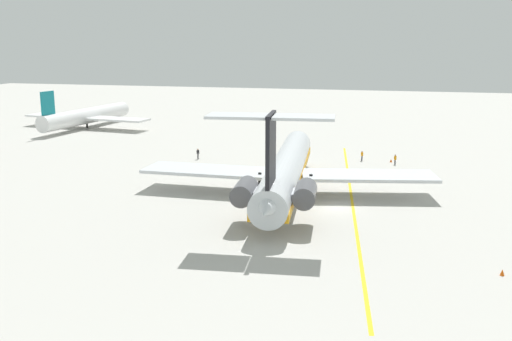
{
  "coord_description": "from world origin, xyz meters",
  "views": [
    {
      "loc": [
        -66.95,
        -6.75,
        19.59
      ],
      "look_at": [
        4.81,
        11.05,
        2.95
      ],
      "focal_mm": 40.93,
      "sensor_mm": 36.0,
      "label": 1
    }
  ],
  "objects_px": {
    "airliner_mid_right": "(89,115)",
    "ground_crew_near_tail": "(362,154)",
    "safety_cone_wingtip": "(502,272)",
    "ground_crew_near_nose": "(198,152)",
    "ground_crew_portside": "(395,158)",
    "main_jetliner": "(285,171)",
    "safety_cone_nose": "(391,161)"
  },
  "relations": [
    {
      "from": "ground_crew_near_nose",
      "to": "ground_crew_near_tail",
      "type": "relative_size",
      "value": 1.09
    },
    {
      "from": "airliner_mid_right",
      "to": "ground_crew_near_nose",
      "type": "distance_m",
      "value": 46.13
    },
    {
      "from": "airliner_mid_right",
      "to": "ground_crew_portside",
      "type": "bearing_deg",
      "value": -103.61
    },
    {
      "from": "main_jetliner",
      "to": "ground_crew_near_nose",
      "type": "distance_m",
      "value": 27.54
    },
    {
      "from": "ground_crew_near_nose",
      "to": "ground_crew_near_tail",
      "type": "distance_m",
      "value": 27.27
    },
    {
      "from": "ground_crew_portside",
      "to": "safety_cone_nose",
      "type": "relative_size",
      "value": 3.05
    },
    {
      "from": "airliner_mid_right",
      "to": "ground_crew_near_tail",
      "type": "relative_size",
      "value": 18.44
    },
    {
      "from": "airliner_mid_right",
      "to": "ground_crew_near_tail",
      "type": "distance_m",
      "value": 67.17
    },
    {
      "from": "ground_crew_near_nose",
      "to": "safety_cone_wingtip",
      "type": "xyz_separation_m",
      "value": [
        -40.5,
        -41.64,
        -0.88
      ]
    },
    {
      "from": "main_jetliner",
      "to": "airliner_mid_right",
      "type": "xyz_separation_m",
      "value": [
        48.45,
        55.08,
        -0.7
      ]
    },
    {
      "from": "main_jetliner",
      "to": "airliner_mid_right",
      "type": "distance_m",
      "value": 73.36
    },
    {
      "from": "ground_crew_near_tail",
      "to": "safety_cone_wingtip",
      "type": "distance_m",
      "value": 48.16
    },
    {
      "from": "ground_crew_near_nose",
      "to": "ground_crew_portside",
      "type": "bearing_deg",
      "value": 90.29
    },
    {
      "from": "ground_crew_near_nose",
      "to": "safety_cone_nose",
      "type": "height_order",
      "value": "ground_crew_near_nose"
    },
    {
      "from": "ground_crew_near_nose",
      "to": "safety_cone_nose",
      "type": "bearing_deg",
      "value": 93.81
    },
    {
      "from": "ground_crew_portside",
      "to": "ground_crew_near_nose",
      "type": "bearing_deg",
      "value": 73.31
    },
    {
      "from": "safety_cone_nose",
      "to": "safety_cone_wingtip",
      "type": "distance_m",
      "value": 46.94
    },
    {
      "from": "main_jetliner",
      "to": "ground_crew_portside",
      "type": "distance_m",
      "value": 27.05
    },
    {
      "from": "ground_crew_near_nose",
      "to": "safety_cone_wingtip",
      "type": "distance_m",
      "value": 58.09
    },
    {
      "from": "ground_crew_near_tail",
      "to": "safety_cone_wingtip",
      "type": "xyz_separation_m",
      "value": [
        -45.8,
        -14.88,
        -0.79
      ]
    },
    {
      "from": "main_jetliner",
      "to": "safety_cone_wingtip",
      "type": "relative_size",
      "value": 78.55
    },
    {
      "from": "ground_crew_near_tail",
      "to": "safety_cone_wingtip",
      "type": "bearing_deg",
      "value": 45.28
    },
    {
      "from": "main_jetliner",
      "to": "ground_crew_near_nose",
      "type": "xyz_separation_m",
      "value": [
        20.0,
        18.8,
        -2.27
      ]
    },
    {
      "from": "ground_crew_near_nose",
      "to": "ground_crew_near_tail",
      "type": "xyz_separation_m",
      "value": [
        5.29,
        -26.75,
        -0.09
      ]
    },
    {
      "from": "airliner_mid_right",
      "to": "safety_cone_wingtip",
      "type": "xyz_separation_m",
      "value": [
        -68.96,
        -77.92,
        -2.46
      ]
    },
    {
      "from": "ground_crew_near_nose",
      "to": "safety_cone_wingtip",
      "type": "bearing_deg",
      "value": 40.0
    },
    {
      "from": "airliner_mid_right",
      "to": "safety_cone_nose",
      "type": "xyz_separation_m",
      "value": [
        -23.13,
        -67.74,
        -2.46
      ]
    },
    {
      "from": "safety_cone_nose",
      "to": "ground_crew_near_nose",
      "type": "bearing_deg",
      "value": 99.6
    },
    {
      "from": "main_jetliner",
      "to": "ground_crew_near_tail",
      "type": "xyz_separation_m",
      "value": [
        25.29,
        -7.95,
        -2.36
      ]
    },
    {
      "from": "main_jetliner",
      "to": "ground_crew_near_tail",
      "type": "distance_m",
      "value": 26.62
    },
    {
      "from": "ground_crew_near_tail",
      "to": "safety_cone_nose",
      "type": "distance_m",
      "value": 4.78
    },
    {
      "from": "ground_crew_near_nose",
      "to": "safety_cone_nose",
      "type": "distance_m",
      "value": 31.92
    }
  ]
}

